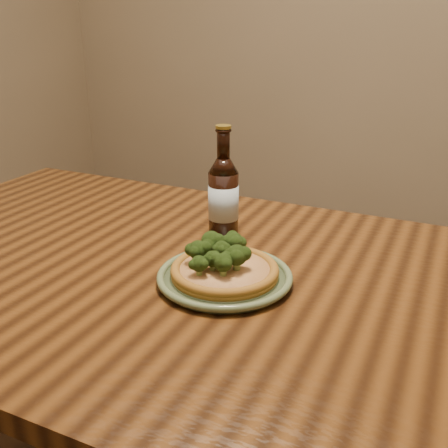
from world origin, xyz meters
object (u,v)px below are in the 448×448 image
at_px(plate, 225,277).
at_px(pizza, 223,267).
at_px(beer_bottle, 223,195).
at_px(table, 201,312).

xyz_separation_m(plate, pizza, (-0.00, 0.00, 0.02)).
relative_size(pizza, beer_bottle, 0.81).
bearing_deg(table, beer_bottle, 101.28).
distance_m(plate, pizza, 0.02).
xyz_separation_m(table, plate, (0.06, -0.02, 0.10)).
height_order(pizza, beer_bottle, beer_bottle).
relative_size(table, plate, 6.33).
bearing_deg(pizza, beer_bottle, 115.12).
distance_m(table, beer_bottle, 0.27).
distance_m(plate, beer_bottle, 0.25).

